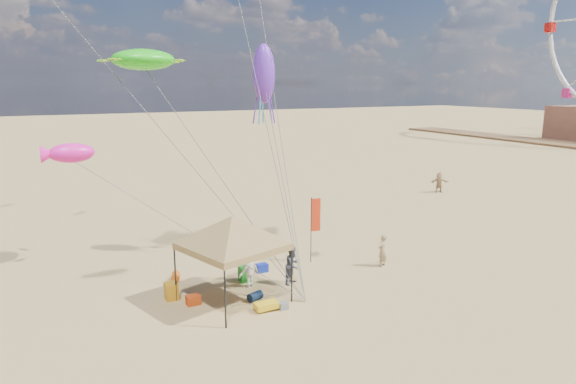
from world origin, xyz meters
The scene contains 18 objects.
ground centered at (0.00, 0.00, 0.00)m, with size 280.00×280.00×0.00m, color tan.
canopy_tent centered at (-3.01, 1.92, 3.41)m, with size 6.37×6.37×4.09m.
feather_flag centered at (2.22, 4.52, 2.16)m, with size 0.49×0.10×3.24m.
cooler_red centered at (-4.56, 2.36, 0.19)m, with size 0.54×0.38×0.38m, color #C23D0F.
cooler_blue centered at (-0.64, 4.42, 0.19)m, with size 0.54×0.38×0.38m, color navy.
bag_navy centered at (-2.22, 1.60, 0.18)m, with size 0.36×0.36×0.60m, color #0C1E38.
bag_orange centered at (-4.49, 5.22, 0.18)m, with size 0.36×0.36×0.60m, color #C84F0B.
chair_green centered at (-1.76, 3.71, 0.35)m, with size 0.50×0.50×0.70m, color #1A9124.
chair_yellow centered at (-5.18, 3.25, 0.35)m, with size 0.50×0.50×0.70m, color orange.
crate_grey centered at (-1.58, 0.33, 0.14)m, with size 0.34×0.30×0.28m, color slate.
beach_cart centered at (-2.21, 0.55, 0.20)m, with size 0.90×0.50×0.24m, color gold.
person_near_a centered at (4.79, 2.47, 0.79)m, with size 0.57×0.38×1.58m, color #9F855B.
person_near_b centered at (-0.02, 2.50, 0.84)m, with size 0.82×0.64×1.68m, color #333846.
person_near_c centered at (-1.85, 3.08, 0.78)m, with size 1.01×0.58×1.57m, color white.
person_far_c centered at (19.37, 14.16, 0.82)m, with size 1.52×0.48×1.63m, color tan.
turtle_kite centered at (-4.91, 7.42, 9.61)m, with size 2.77×2.22×0.92m, color #21D316.
fish_kite centered at (-8.33, 5.10, 5.95)m, with size 1.71×0.86×0.76m, color #FF1AA6.
squid_kite centered at (0.61, 6.71, 9.03)m, with size 1.08×1.08×2.81m, color #682DC4.
Camera 1 is at (-9.96, -16.33, 8.59)m, focal length 32.21 mm.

